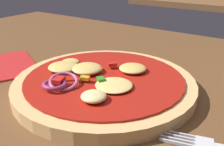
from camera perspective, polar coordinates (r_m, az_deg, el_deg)
dining_table at (r=0.35m, az=1.63°, el=-9.54°), size 1.35×0.86×0.03m
pizza at (r=0.39m, az=-1.95°, el=-2.15°), size 0.27×0.27×0.03m
napkin at (r=0.52m, az=-22.87°, el=1.49°), size 0.17×0.15×0.00m
background_table at (r=1.53m, az=22.10°, el=14.47°), size 0.82×0.46×0.03m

